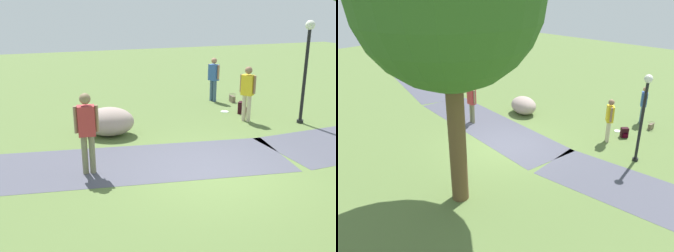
% 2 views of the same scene
% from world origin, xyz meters
% --- Properties ---
extents(ground_plane, '(48.00, 48.00, 0.00)m').
position_xyz_m(ground_plane, '(0.00, 0.00, 0.00)').
color(ground_plane, '#566D38').
extents(footpath_segment_mid, '(8.28, 3.63, 0.01)m').
position_xyz_m(footpath_segment_mid, '(1.94, -1.15, 0.00)').
color(footpath_segment_mid, '#484956').
rests_on(footpath_segment_mid, ground).
extents(lamp_post, '(0.28, 0.28, 3.12)m').
position_xyz_m(lamp_post, '(-4.16, -2.42, 1.95)').
color(lamp_post, black).
rests_on(lamp_post, ground).
extents(lawn_boulder, '(1.66, 1.46, 0.81)m').
position_xyz_m(lawn_boulder, '(1.70, -3.29, 0.40)').
color(lawn_boulder, '#A58F87').
rests_on(lawn_boulder, ground).
extents(woman_with_handbag, '(0.37, 0.48, 1.65)m').
position_xyz_m(woman_with_handbag, '(-2.86, -5.94, 0.95)').
color(woman_with_handbag, '#3E5977').
rests_on(woman_with_handbag, ground).
extents(man_near_boulder, '(0.52, 0.28, 1.81)m').
position_xyz_m(man_near_boulder, '(2.66, -0.90, 1.06)').
color(man_near_boulder, '#767355').
rests_on(man_near_boulder, ground).
extents(passerby_on_path, '(0.41, 0.43, 1.74)m').
position_xyz_m(passerby_on_path, '(-2.67, -3.19, 1.01)').
color(passerby_on_path, beige).
rests_on(passerby_on_path, ground).
extents(handbag_on_grass, '(0.29, 0.33, 0.31)m').
position_xyz_m(handbag_on_grass, '(-3.48, -5.53, 0.14)').
color(handbag_on_grass, brown).
rests_on(handbag_on_grass, ground).
extents(backpack_by_boulder, '(0.34, 0.34, 0.40)m').
position_xyz_m(backpack_by_boulder, '(2.19, -3.90, 0.19)').
color(backpack_by_boulder, maroon).
rests_on(backpack_by_boulder, ground).
extents(spare_backpack_on_lawn, '(0.35, 0.35, 0.40)m').
position_xyz_m(spare_backpack_on_lawn, '(-3.00, -4.00, 0.19)').
color(spare_backpack_on_lawn, black).
rests_on(spare_backpack_on_lawn, ground).
extents(frisbee_on_grass, '(0.27, 0.27, 0.02)m').
position_xyz_m(frisbee_on_grass, '(-2.55, -4.37, 0.01)').
color(frisbee_on_grass, white).
rests_on(frisbee_on_grass, ground).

